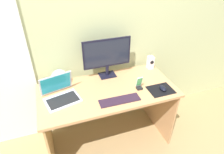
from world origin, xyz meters
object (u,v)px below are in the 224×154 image
mouse (163,88)px  keyboard_external (120,100)px  phone_in_dock (139,85)px  speaker_right (150,62)px  fishbowl (60,78)px  laptop (60,94)px  monitor (107,56)px

mouse → keyboard_external: bearing=-174.0°
keyboard_external → phone_in_dock: 0.28m
speaker_right → phone_in_dock: (-0.30, -0.33, -0.03)m
speaker_right → keyboard_external: speaker_right is taller
fishbowl → phone_in_dock: 0.82m
phone_in_dock → laptop: bearing=172.7°
fishbowl → speaker_right: bearing=-0.3°
laptop → mouse: laptop is taller
fishbowl → phone_in_dock: size_ratio=1.27×
keyboard_external → fishbowl: bearing=138.8°
laptop → fishbowl: (0.03, 0.24, 0.04)m
monitor → laptop: 0.63m
monitor → laptop: monitor is taller
keyboard_external → phone_in_dock: phone_in_dock is taller
speaker_right → phone_in_dock: bearing=-132.4°
monitor → laptop: (-0.54, -0.24, -0.20)m
mouse → phone_in_dock: phone_in_dock is taller
fishbowl → keyboard_external: fishbowl is taller
mouse → monitor: bearing=139.5°
phone_in_dock → speaker_right: bearing=47.6°
speaker_right → laptop: (-1.08, -0.23, -0.03)m
speaker_right → mouse: bearing=-101.2°
laptop → phone_in_dock: bearing=-7.3°
laptop → mouse: bearing=-11.4°
speaker_right → fishbowl: fishbowl is taller
fishbowl → keyboard_external: (0.49, -0.45, -0.08)m
speaker_right → keyboard_external: size_ratio=0.39×
monitor → mouse: size_ratio=5.21×
fishbowl → mouse: size_ratio=1.75×
mouse → phone_in_dock: size_ratio=0.73×
laptop → keyboard_external: (0.52, -0.22, -0.04)m
speaker_right → phone_in_dock: 0.45m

